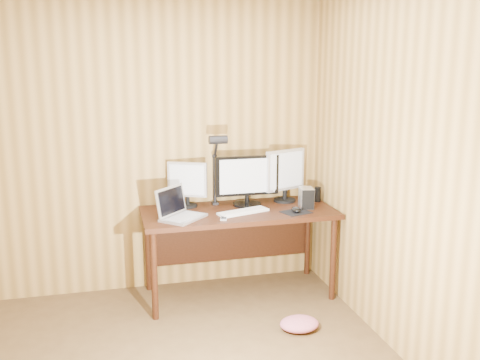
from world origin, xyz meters
name	(u,v)px	position (x,y,z in m)	size (l,w,h in m)	color
room_shell	(134,210)	(0.00, 0.00, 1.25)	(4.00, 4.00, 4.00)	#533B1F
desk	(236,222)	(0.93, 1.70, 0.63)	(1.60, 0.70, 0.75)	black
monitor_center	(247,180)	(1.04, 1.77, 0.98)	(0.56, 0.24, 0.43)	black
monitor_left	(187,183)	(0.54, 1.85, 0.96)	(0.32, 0.17, 0.39)	black
monitor_right	(285,174)	(1.40, 1.82, 1.00)	(0.40, 0.19, 0.46)	black
laptop	(178,211)	(0.41, 1.52, 0.81)	(0.43, 0.43, 0.25)	silver
keyboard	(243,212)	(0.95, 1.54, 0.76)	(0.45, 0.26, 0.02)	white
mousepad	(296,212)	(1.37, 1.45, 0.75)	(0.22, 0.18, 0.00)	black
mouse	(296,210)	(1.37, 1.45, 0.77)	(0.07, 0.11, 0.04)	black
hard_drive	(306,198)	(1.51, 1.57, 0.84)	(0.13, 0.17, 0.17)	silver
phone	(224,218)	(0.75, 1.41, 0.76)	(0.07, 0.11, 0.01)	silver
speaker	(318,194)	(1.68, 1.74, 0.82)	(0.05, 0.05, 0.13)	black
desk_lamp	(217,160)	(0.78, 1.79, 1.16)	(0.15, 0.22, 0.66)	black
fabric_pile	(299,324)	(1.21, 0.90, 0.05)	(0.30, 0.24, 0.09)	#B4576B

